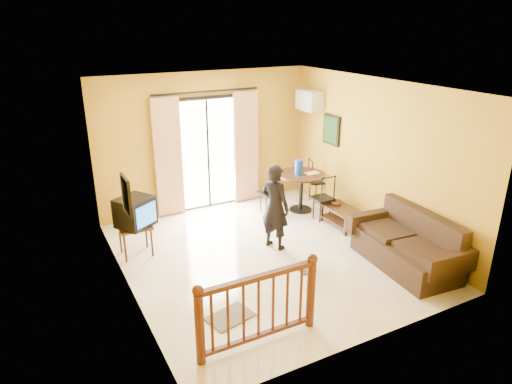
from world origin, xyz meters
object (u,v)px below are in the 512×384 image
television (135,212)px  standing_person (275,207)px  dining_table (301,181)px  coffee_table (341,214)px  sofa (408,246)px

television → standing_person: 2.32m
dining_table → television: bearing=-174.5°
coffee_table → sofa: (0.01, -1.69, 0.09)m
sofa → coffee_table: bearing=95.3°
coffee_table → standing_person: (-1.56, -0.15, 0.50)m
coffee_table → sofa: bearing=-89.7°
television → coffee_table: bearing=-42.6°
television → sofa: (3.73, -2.38, -0.44)m
coffee_table → standing_person: size_ratio=0.56×
coffee_table → dining_table: bearing=103.9°
coffee_table → sofa: size_ratio=0.43×
sofa → standing_person: bearing=140.4°
sofa → standing_person: standing_person is taller
television → dining_table: size_ratio=0.75×
dining_table → coffee_table: size_ratio=1.14×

